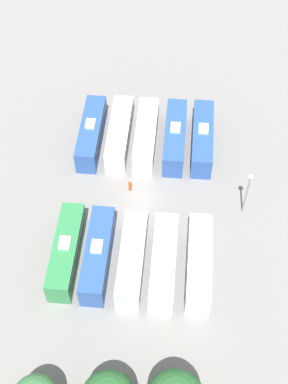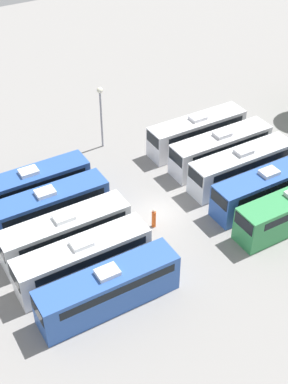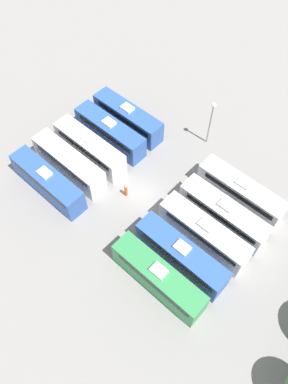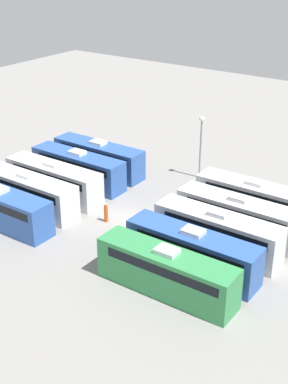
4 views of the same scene
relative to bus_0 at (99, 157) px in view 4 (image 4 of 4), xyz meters
name	(u,v)px [view 4 (image 4 of 4)]	position (x,y,z in m)	size (l,w,h in m)	color
ground_plane	(128,220)	(7.04, 9.07, -1.77)	(116.56, 116.56, 0.00)	gray
bus_0	(99,157)	(0.00, 0.00, 0.00)	(2.55, 10.62, 3.58)	#2D56A8
bus_1	(78,167)	(3.46, 0.12, 0.00)	(2.55, 10.62, 3.58)	#2D56A8
bus_2	(54,179)	(7.10, 0.18, 0.00)	(2.55, 10.62, 3.58)	silver
bus_3	(28,191)	(10.47, 0.11, 0.00)	(2.55, 10.62, 3.58)	silver
bus_4	(1,206)	(14.03, 0.41, 0.00)	(2.55, 10.62, 3.58)	#2D56A8
bus_5	(254,199)	(-0.08, 17.97, 0.00)	(2.55, 10.62, 3.58)	silver
bus_6	(238,215)	(3.64, 18.20, 0.00)	(2.55, 10.62, 3.58)	silver
bus_7	(218,231)	(7.01, 18.09, 0.00)	(2.55, 10.62, 3.58)	silver
bus_8	(193,251)	(10.70, 17.93, 0.00)	(2.55, 10.62, 3.58)	#2D56A8
bus_9	(167,271)	(14.11, 17.81, 0.00)	(2.55, 10.62, 3.58)	#338C4C
worker_person	(106,213)	(8.35, 7.65, -0.91)	(0.36, 0.36, 1.84)	#CC4C19
light_pole	(201,136)	(-5.04, 9.59, 2.90)	(0.60, 0.60, 6.75)	gray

